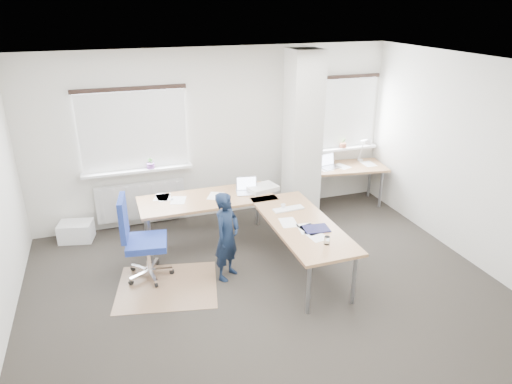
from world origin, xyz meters
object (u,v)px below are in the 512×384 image
object	(u,v)px
desk_main	(254,211)
desk_side	(346,168)
task_chair	(145,255)
person	(227,236)

from	to	relation	value
desk_main	desk_side	world-z (taller)	desk_side
desk_side	task_chair	world-z (taller)	desk_side
desk_main	desk_side	bearing A→B (deg)	29.02
desk_side	person	distance (m)	3.10
desk_main	desk_side	distance (m)	2.42
desk_main	task_chair	size ratio (longest dim) A/B	2.21
desk_main	task_chair	distance (m)	1.61
desk_side	task_chair	distance (m)	3.91
desk_main	desk_side	xyz separation A→B (m)	(2.11, 1.18, -0.01)
desk_side	person	bearing A→B (deg)	-139.81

